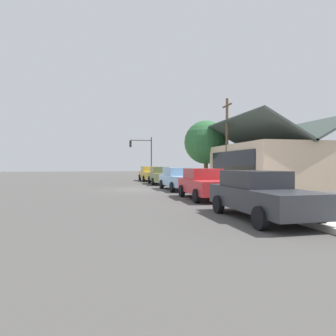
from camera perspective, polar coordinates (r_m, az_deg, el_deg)
The scene contains 12 objects.
ground_plane at distance 22.18m, azimuth -6.09°, elevation -4.01°, with size 120.00×120.00×0.00m, color #4C4947.
sidewalk_curb at distance 23.42m, azimuth 7.70°, elevation -3.57°, with size 60.00×4.20×0.16m, color beige.
car_mustard at distance 33.53m, azimuth -3.42°, elevation -1.03°, with size 4.89×2.11×1.59m.
car_olive at distance 27.93m, azimuth -1.46°, elevation -1.37°, with size 4.80×2.07×1.59m.
car_skyblue at distance 21.59m, azimuth 1.86°, elevation -1.97°, with size 4.84×2.11×1.59m.
car_cherry at distance 16.05m, azimuth 6.79°, elevation -2.88°, with size 4.55×2.02×1.59m.
car_charcoal at distance 10.63m, azimuth 16.70°, elevation -4.71°, with size 4.85×2.05×1.59m.
storefront_building at distance 27.64m, azimuth 19.06°, elevation 0.83°, with size 11.03×8.03×5.69m.
shade_tree at distance 32.58m, azimuth 7.11°, elevation 4.77°, with size 4.59×4.59×6.45m.
traffic_light_main at distance 37.98m, azimuth -4.71°, elevation 3.20°, with size 0.37×2.79×5.20m.
utility_pole_wooden at distance 26.94m, azimuth 10.97°, elevation 5.17°, with size 1.80×0.24×7.50m.
fire_hydrant_red at distance 25.37m, azimuth 2.80°, elevation -2.29°, with size 0.22×0.22×0.71m.
Camera 1 is at (21.99, -2.27, 1.81)m, focal length 32.62 mm.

